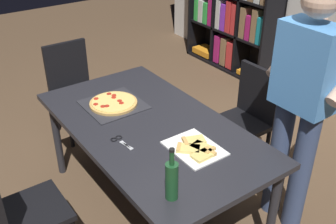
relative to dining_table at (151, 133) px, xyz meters
name	(u,v)px	position (x,y,z in m)	size (l,w,h in m)	color
ground_plane	(152,205)	(0.00, 0.00, -0.68)	(12.00, 12.00, 0.00)	brown
dining_table	(151,133)	(0.00, 0.00, 0.00)	(1.79, 0.98, 0.75)	#232328
chair_near_camera	(15,208)	(0.00, -0.98, -0.17)	(0.42, 0.42, 0.90)	black
chair_far_side	(248,113)	(0.00, 0.98, -0.17)	(0.42, 0.42, 0.90)	black
chair_left_end	(73,84)	(-1.38, 0.00, -0.17)	(0.42, 0.42, 0.90)	black
person_serving_pizza	(303,99)	(0.65, 0.76, 0.32)	(0.55, 0.54, 1.75)	#38476B
pepperoni_pizza_on_tray	(113,104)	(-0.39, -0.08, 0.08)	(0.42, 0.42, 0.04)	#2D2D33
pizza_slices_on_towel	(196,148)	(0.42, 0.07, 0.08)	(0.36, 0.28, 0.03)	white
wine_bottle	(172,180)	(0.68, -0.31, 0.19)	(0.07, 0.07, 0.32)	#194723
kitchen_scissors	(120,141)	(0.06, -0.28, 0.07)	(0.20, 0.09, 0.01)	silver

